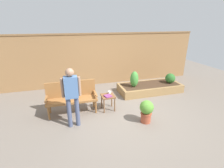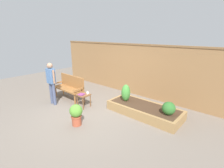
# 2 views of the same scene
# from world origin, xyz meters

# --- Properties ---
(ground_plane) EXTENTS (14.00, 14.00, 0.00)m
(ground_plane) POSITION_xyz_m (0.00, 0.00, 0.00)
(ground_plane) COLOR #70665B
(fence_back) EXTENTS (8.40, 0.14, 2.16)m
(fence_back) POSITION_xyz_m (0.00, 2.60, 1.09)
(fence_back) COLOR olive
(fence_back) RESTS_ON ground_plane
(garden_bench) EXTENTS (1.44, 0.48, 0.94)m
(garden_bench) POSITION_xyz_m (-1.43, 0.44, 0.54)
(garden_bench) COLOR #936033
(garden_bench) RESTS_ON ground_plane
(side_table) EXTENTS (0.40, 0.40, 0.48)m
(side_table) POSITION_xyz_m (-0.37, 0.25, 0.40)
(side_table) COLOR brown
(side_table) RESTS_ON ground_plane
(cup_on_table) EXTENTS (0.11, 0.08, 0.08)m
(cup_on_table) POSITION_xyz_m (-0.29, 0.38, 0.52)
(cup_on_table) COLOR white
(cup_on_table) RESTS_ON side_table
(book_on_table) EXTENTS (0.24, 0.24, 0.03)m
(book_on_table) POSITION_xyz_m (-0.39, 0.18, 0.50)
(book_on_table) COLOR #7F3875
(book_on_table) RESTS_ON side_table
(potted_boxwood) EXTENTS (0.37, 0.37, 0.63)m
(potted_boxwood) POSITION_xyz_m (0.44, -0.69, 0.36)
(potted_boxwood) COLOR #A84C33
(potted_boxwood) RESTS_ON ground_plane
(raised_planter_bed) EXTENTS (2.40, 1.00, 0.30)m
(raised_planter_bed) POSITION_xyz_m (1.56, 1.18, 0.15)
(raised_planter_bed) COLOR #997547
(raised_planter_bed) RESTS_ON ground_plane
(shrub_near_bench) EXTENTS (0.30, 0.30, 0.59)m
(shrub_near_bench) POSITION_xyz_m (0.86, 1.11, 0.59)
(shrub_near_bench) COLOR brown
(shrub_near_bench) RESTS_ON raised_planter_bed
(shrub_far_corner) EXTENTS (0.38, 0.38, 0.38)m
(shrub_far_corner) POSITION_xyz_m (2.39, 1.11, 0.49)
(shrub_far_corner) COLOR brown
(shrub_far_corner) RESTS_ON raised_planter_bed
(person_by_bench) EXTENTS (0.47, 0.20, 1.56)m
(person_by_bench) POSITION_xyz_m (-1.43, -0.33, 0.93)
(person_by_bench) COLOR #475170
(person_by_bench) RESTS_ON ground_plane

